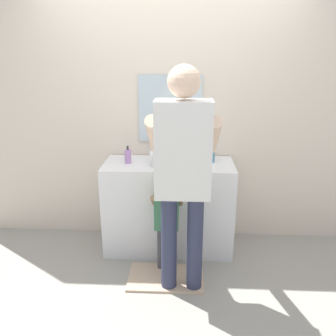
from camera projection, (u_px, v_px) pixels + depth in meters
name	position (u px, v px, depth m)	size (l,w,h in m)	color
ground_plane	(167.00, 262.00, 3.27)	(14.00, 14.00, 0.00)	#9E998E
back_wall	(170.00, 107.00, 3.44)	(4.40, 0.10, 2.70)	beige
vanity_cabinet	(169.00, 206.00, 3.42)	(1.22, 0.54, 0.87)	white
sink_basin	(169.00, 158.00, 3.25)	(0.35, 0.35, 0.11)	white
faucet	(170.00, 150.00, 3.44)	(0.18, 0.14, 0.18)	#B7BABF
toothbrush_cup	(211.00, 157.00, 3.31)	(0.07, 0.07, 0.21)	#4C8EB2
soap_bottle	(128.00, 156.00, 3.27)	(0.06, 0.06, 0.17)	#B27FC6
bath_mat	(166.00, 278.00, 3.03)	(0.64, 0.40, 0.02)	#CCAD8E
child_toddler	(167.00, 215.00, 3.01)	(0.28, 0.28, 0.90)	#47474C
adult_parent	(183.00, 164.00, 2.60)	(0.55, 0.58, 1.78)	#2D334C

